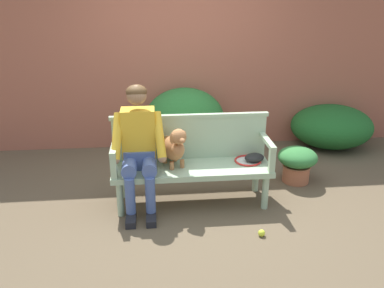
# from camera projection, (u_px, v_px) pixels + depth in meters

# --- Properties ---
(ground_plane) EXTENTS (40.00, 40.00, 0.00)m
(ground_plane) POSITION_uv_depth(u_px,v_px,m) (192.00, 202.00, 4.37)
(ground_plane) COLOR brown
(brick_garden_fence) EXTENTS (8.00, 0.30, 2.66)m
(brick_garden_fence) POSITION_uv_depth(u_px,v_px,m) (179.00, 53.00, 5.64)
(brick_garden_fence) COLOR #9E5642
(brick_garden_fence) RESTS_ON ground
(hedge_bush_far_left) EXTENTS (1.18, 1.05, 0.61)m
(hedge_bush_far_left) POSITION_uv_depth(u_px,v_px,m) (331.00, 126.00, 5.83)
(hedge_bush_far_left) COLOR #1E5B23
(hedge_bush_far_left) RESTS_ON ground
(hedge_bush_far_right) EXTENTS (1.12, 0.89, 0.92)m
(hedge_bush_far_right) POSITION_uv_depth(u_px,v_px,m) (184.00, 120.00, 5.59)
(hedge_bush_far_right) COLOR #286B2D
(hedge_bush_far_right) RESTS_ON ground
(garden_bench) EXTENTS (1.66, 0.52, 0.43)m
(garden_bench) POSITION_uv_depth(u_px,v_px,m) (192.00, 171.00, 4.23)
(garden_bench) COLOR #9EB793
(garden_bench) RESTS_ON ground
(bench_backrest) EXTENTS (1.70, 0.06, 0.50)m
(bench_backrest) POSITION_uv_depth(u_px,v_px,m) (190.00, 136.00, 4.33)
(bench_backrest) COLOR #9EB793
(bench_backrest) RESTS_ON garden_bench
(bench_armrest_left_end) EXTENTS (0.06, 0.52, 0.28)m
(bench_armrest_left_end) POSITION_uv_depth(u_px,v_px,m) (114.00, 154.00, 3.98)
(bench_armrest_left_end) COLOR #9EB793
(bench_armrest_left_end) RESTS_ON garden_bench
(bench_armrest_right_end) EXTENTS (0.06, 0.52, 0.28)m
(bench_armrest_right_end) POSITION_uv_depth(u_px,v_px,m) (269.00, 149.00, 4.13)
(bench_armrest_right_end) COLOR #9EB793
(bench_armrest_right_end) RESTS_ON garden_bench
(person_seated) EXTENTS (0.56, 0.66, 1.30)m
(person_seated) POSITION_uv_depth(u_px,v_px,m) (139.00, 144.00, 4.05)
(person_seated) COLOR black
(person_seated) RESTS_ON ground
(dog_on_bench) EXTENTS (0.31, 0.44, 0.45)m
(dog_on_bench) POSITION_uv_depth(u_px,v_px,m) (175.00, 147.00, 4.12)
(dog_on_bench) COLOR #AD7042
(dog_on_bench) RESTS_ON garden_bench
(tennis_racket) EXTENTS (0.35, 0.58, 0.03)m
(tennis_racket) POSITION_uv_depth(u_px,v_px,m) (248.00, 160.00, 4.35)
(tennis_racket) COLOR red
(tennis_racket) RESTS_ON garden_bench
(baseball_glove) EXTENTS (0.26, 0.23, 0.09)m
(baseball_glove) POSITION_uv_depth(u_px,v_px,m) (254.00, 158.00, 4.31)
(baseball_glove) COLOR black
(baseball_glove) RESTS_ON garden_bench
(tennis_ball) EXTENTS (0.07, 0.07, 0.07)m
(tennis_ball) POSITION_uv_depth(u_px,v_px,m) (262.00, 233.00, 3.75)
(tennis_ball) COLOR #CCDB33
(tennis_ball) RESTS_ON ground
(potted_plant) EXTENTS (0.46, 0.46, 0.43)m
(potted_plant) POSITION_uv_depth(u_px,v_px,m) (297.00, 162.00, 4.75)
(potted_plant) COLOR #A85B3D
(potted_plant) RESTS_ON ground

